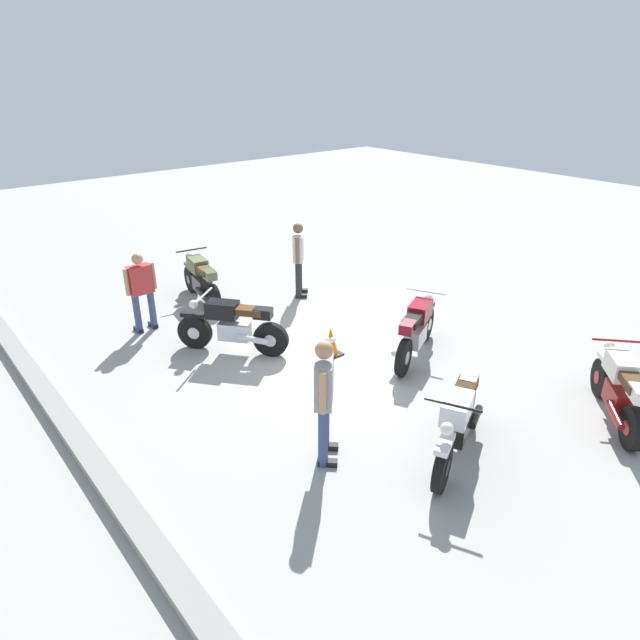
# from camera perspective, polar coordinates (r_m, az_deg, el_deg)

# --- Properties ---
(ground_plane) EXTENTS (40.00, 40.00, 0.00)m
(ground_plane) POSITION_cam_1_polar(r_m,az_deg,el_deg) (10.11, 2.28, -3.36)
(ground_plane) COLOR #9E9E99
(curb_edge) EXTENTS (14.00, 0.30, 0.15)m
(curb_edge) POSITION_cam_1_polar(r_m,az_deg,el_deg) (8.21, -23.03, -12.36)
(curb_edge) COLOR gray
(curb_edge) RESTS_ON ground
(motorcycle_maroon_cruiser) EXTENTS (1.03, 1.94, 1.09)m
(motorcycle_maroon_cruiser) POSITION_cam_1_polar(r_m,az_deg,el_deg) (9.90, 9.87, -0.99)
(motorcycle_maroon_cruiser) COLOR black
(motorcycle_maroon_cruiser) RESTS_ON ground
(motorcycle_olive_vintage) EXTENTS (1.95, 0.76, 1.07)m
(motorcycle_olive_vintage) POSITION_cam_1_polar(r_m,az_deg,el_deg) (12.38, -12.14, 4.01)
(motorcycle_olive_vintage) COLOR black
(motorcycle_olive_vintage) RESTS_ON ground
(motorcycle_silver_cruiser) EXTENTS (1.02, 1.94, 1.09)m
(motorcycle_silver_cruiser) POSITION_cam_1_polar(r_m,az_deg,el_deg) (7.58, 14.00, -10.12)
(motorcycle_silver_cruiser) COLOR black
(motorcycle_silver_cruiser) RESTS_ON ground
(motorcycle_black_cruiser) EXTENTS (1.72, 1.39, 1.09)m
(motorcycle_black_cruiser) POSITION_cam_1_polar(r_m,az_deg,el_deg) (10.03, -9.04, -0.58)
(motorcycle_black_cruiser) COLOR black
(motorcycle_black_cruiser) RESTS_ON ground
(motorcycle_cream_vintage) EXTENTS (1.41, 1.57, 1.07)m
(motorcycle_cream_vintage) POSITION_cam_1_polar(r_m,az_deg,el_deg) (9.14, 28.47, -6.42)
(motorcycle_cream_vintage) COLOR black
(motorcycle_cream_vintage) RESTS_ON ground
(person_in_gray_shirt) EXTENTS (0.56, 0.55, 1.73)m
(person_in_gray_shirt) POSITION_cam_1_polar(r_m,az_deg,el_deg) (7.04, 0.43, -7.56)
(person_in_gray_shirt) COLOR #384772
(person_in_gray_shirt) RESTS_ON ground
(person_in_red_shirt) EXTENTS (0.32, 0.63, 1.58)m
(person_in_red_shirt) POSITION_cam_1_polar(r_m,az_deg,el_deg) (11.12, -17.93, 3.15)
(person_in_red_shirt) COLOR #384772
(person_in_red_shirt) RESTS_ON ground
(person_in_white_shirt) EXTENTS (0.56, 0.53, 1.67)m
(person_in_white_shirt) POSITION_cam_1_polar(r_m,az_deg,el_deg) (12.30, -2.23, 6.70)
(person_in_white_shirt) COLOR #262628
(person_in_white_shirt) RESTS_ON ground
(traffic_cone) EXTENTS (0.36, 0.36, 0.53)m
(traffic_cone) POSITION_cam_1_polar(r_m,az_deg,el_deg) (9.92, 1.10, -2.22)
(traffic_cone) COLOR black
(traffic_cone) RESTS_ON ground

